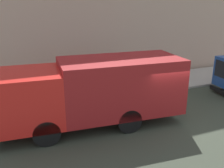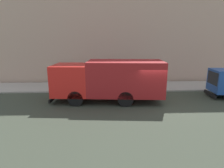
# 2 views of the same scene
# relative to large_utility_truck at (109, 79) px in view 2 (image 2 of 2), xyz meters

# --- Properties ---
(ground) EXTENTS (80.00, 80.00, 0.00)m
(ground) POSITION_rel_large_utility_truck_xyz_m (-0.68, -3.16, -1.65)
(ground) COLOR #394033
(sidewalk) EXTENTS (3.49, 30.00, 0.12)m
(sidewalk) POSITION_rel_large_utility_truck_xyz_m (4.07, -3.16, -1.59)
(sidewalk) COLOR #B0A99D
(sidewalk) RESTS_ON ground
(building_facade) EXTENTS (0.50, 30.00, 11.94)m
(building_facade) POSITION_rel_large_utility_truck_xyz_m (6.31, -3.16, 4.32)
(building_facade) COLOR tan
(building_facade) RESTS_ON ground
(large_utility_truck) EXTENTS (3.15, 7.98, 2.93)m
(large_utility_truck) POSITION_rel_large_utility_truck_xyz_m (0.00, 0.00, 0.00)
(large_utility_truck) COLOR red
(large_utility_truck) RESTS_ON ground
(pedestrian_walking) EXTENTS (0.46, 0.46, 1.69)m
(pedestrian_walking) POSITION_rel_large_utility_truck_xyz_m (2.91, 3.82, -0.62)
(pedestrian_walking) COLOR black
(pedestrian_walking) RESTS_ON sidewalk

